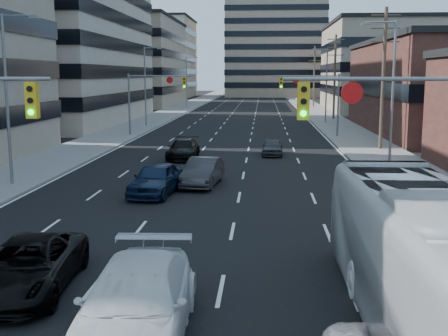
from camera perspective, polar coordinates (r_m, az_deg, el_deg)
road_surface at (r=138.88m, az=2.77°, el=7.03°), size 18.00×300.00×0.02m
sidewalk_left at (r=139.60m, az=-1.99°, el=7.07°), size 5.00×300.00×0.15m
sidewalk_right at (r=139.12m, az=7.55°, el=6.99°), size 5.00×300.00×0.15m
office_left_mid at (r=75.39m, az=-20.17°, el=15.07°), size 26.00×34.00×28.00m
office_left_far at (r=112.03m, az=-10.11°, el=10.40°), size 20.00×30.00×16.00m
office_right_far at (r=99.22m, az=17.07°, el=9.69°), size 22.00×28.00×14.00m
bg_block_left at (r=151.96m, az=-7.93°, el=10.93°), size 24.00×24.00×20.00m
bg_block_right at (r=141.74m, az=16.01°, el=9.15°), size 22.00×22.00×12.00m
signal_near_right at (r=17.40m, az=19.10°, el=3.69°), size 6.59×0.33×6.00m
signal_far_left at (r=54.78m, az=-7.26°, el=7.71°), size 6.09×0.33×6.00m
signal_far_right at (r=53.96m, az=9.11°, el=7.64°), size 6.09×0.33×6.00m
utility_pole_block at (r=45.68m, az=15.88°, el=8.94°), size 2.20×0.28×11.00m
utility_pole_midblock at (r=75.30m, az=11.19°, el=9.19°), size 2.20×0.28×11.00m
utility_pole_distant at (r=105.14m, az=9.15°, el=9.28°), size 2.20×0.28×11.00m
streetlight_left_near at (r=31.65m, az=-20.98°, el=7.28°), size 2.03×0.22×9.00m
streetlight_left_mid at (r=65.10m, az=-7.88°, el=8.63°), size 2.03×0.22×9.00m
streetlight_left_far at (r=99.62m, az=-3.73°, el=8.96°), size 2.03×0.22×9.00m
streetlight_right_near at (r=34.55m, az=16.52°, el=7.65°), size 2.03×0.22×9.00m
streetlight_right_far at (r=69.13m, az=10.24°, el=8.61°), size 2.03×0.22×9.00m
black_pickup at (r=16.56m, az=-19.37°, el=-9.40°), size 2.76×5.34×1.44m
white_van at (r=13.02m, az=-8.95°, el=-13.52°), size 2.66×6.05×1.73m
transit_bus at (r=13.35m, az=20.81°, el=-9.54°), size 3.14×12.39×3.43m
sedan_blue at (r=28.06m, az=-6.91°, el=-1.11°), size 2.46×4.91×1.61m
sedan_grey_center at (r=30.18m, az=-2.17°, el=-0.42°), size 2.05×4.63×1.48m
sedan_black_far at (r=39.85m, az=-4.15°, el=1.93°), size 2.00×4.86×1.41m
sedan_grey_right at (r=41.72m, az=4.94°, el=2.15°), size 1.61×3.74×1.26m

